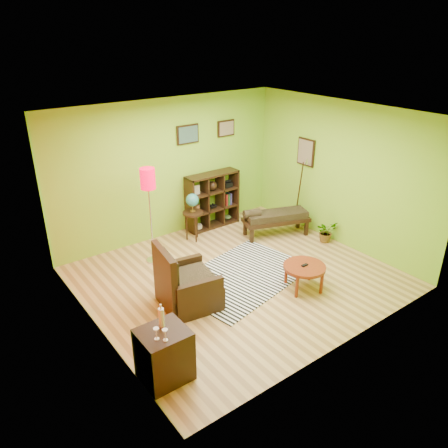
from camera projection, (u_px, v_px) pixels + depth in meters
ground at (238, 277)px, 7.65m from camera, size 5.00×5.00×0.00m
room_shell at (234, 180)px, 6.86m from camera, size 5.04×4.54×2.82m
zebra_rug at (242, 276)px, 7.66m from camera, size 2.65×2.02×0.01m
coffee_table at (304, 269)px, 7.18m from camera, size 0.70×0.70×0.45m
armchair at (185, 288)px, 6.76m from camera, size 0.98×0.98×1.04m
side_cabinet at (164, 354)px, 5.34m from camera, size 0.59×0.53×1.01m
floor_lamp at (148, 187)px, 7.57m from camera, size 0.27×0.27×1.80m
globe_table at (193, 205)px, 8.67m from camera, size 0.41×0.41×1.00m
cube_shelf at (213, 200)px, 9.38m from camera, size 1.20×0.35×1.20m
bench at (274, 217)px, 9.01m from camera, size 1.46×0.92×0.64m
potted_plant at (326, 234)px, 8.85m from camera, size 0.46×0.50×0.34m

